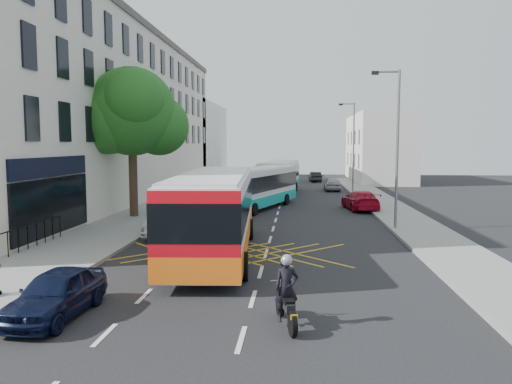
% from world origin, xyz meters
% --- Properties ---
extents(ground, '(120.00, 120.00, 0.00)m').
position_xyz_m(ground, '(0.00, 0.00, 0.00)').
color(ground, black).
rests_on(ground, ground).
extents(pavement_left, '(5.00, 70.00, 0.15)m').
position_xyz_m(pavement_left, '(-8.50, 15.00, 0.07)').
color(pavement_left, gray).
rests_on(pavement_left, ground).
extents(pavement_right, '(3.00, 70.00, 0.15)m').
position_xyz_m(pavement_right, '(7.50, 15.00, 0.07)').
color(pavement_right, gray).
rests_on(pavement_right, ground).
extents(terrace_main, '(8.30, 45.00, 13.50)m').
position_xyz_m(terrace_main, '(-14.00, 24.49, 6.76)').
color(terrace_main, beige).
rests_on(terrace_main, ground).
extents(terrace_far, '(8.00, 20.00, 10.00)m').
position_xyz_m(terrace_far, '(-14.00, 55.00, 5.00)').
color(terrace_far, silver).
rests_on(terrace_far, ground).
extents(building_right, '(6.00, 18.00, 8.00)m').
position_xyz_m(building_right, '(11.00, 48.00, 4.00)').
color(building_right, silver).
rests_on(building_right, ground).
extents(street_tree, '(6.30, 5.70, 8.80)m').
position_xyz_m(street_tree, '(-8.51, 14.97, 6.29)').
color(street_tree, '#382619').
rests_on(street_tree, pavement_left).
extents(lamp_near, '(1.45, 0.15, 8.00)m').
position_xyz_m(lamp_near, '(6.20, 12.00, 4.62)').
color(lamp_near, slate).
rests_on(lamp_near, pavement_right).
extents(lamp_far, '(1.45, 0.15, 8.00)m').
position_xyz_m(lamp_far, '(6.20, 32.00, 4.62)').
color(lamp_far, slate).
rests_on(lamp_far, pavement_right).
extents(railings, '(0.08, 5.60, 1.14)m').
position_xyz_m(railings, '(-9.70, 5.30, 0.72)').
color(railings, black).
rests_on(railings, pavement_left).
extents(bus_near, '(3.48, 11.83, 3.28)m').
position_xyz_m(bus_near, '(-2.05, 5.71, 1.73)').
color(bus_near, silver).
rests_on(bus_near, ground).
extents(bus_mid, '(5.27, 10.26, 2.82)m').
position_xyz_m(bus_mid, '(-1.49, 20.09, 1.48)').
color(bus_mid, silver).
rests_on(bus_mid, ground).
extents(bus_far, '(3.54, 10.54, 2.91)m').
position_xyz_m(bus_far, '(-0.36, 30.72, 1.53)').
color(bus_far, silver).
rests_on(bus_far, ground).
extents(motorbike, '(0.75, 1.98, 1.79)m').
position_xyz_m(motorbike, '(1.00, -2.07, 0.84)').
color(motorbike, black).
rests_on(motorbike, ground).
extents(parked_car_blue, '(1.61, 3.67, 1.23)m').
position_xyz_m(parked_car_blue, '(-4.90, -1.90, 0.62)').
color(parked_car_blue, black).
rests_on(parked_car_blue, ground).
extents(parked_car_silver, '(1.70, 4.45, 1.45)m').
position_xyz_m(parked_car_silver, '(-4.90, 9.80, 0.72)').
color(parked_car_silver, '#B4B8BC').
rests_on(parked_car_silver, ground).
extents(red_hatchback, '(2.38, 4.74, 1.32)m').
position_xyz_m(red_hatchback, '(5.50, 20.03, 0.66)').
color(red_hatchback, '#A6071F').
rests_on(red_hatchback, ground).
extents(distant_car_grey, '(2.05, 4.27, 1.17)m').
position_xyz_m(distant_car_grey, '(-1.22, 40.26, 0.59)').
color(distant_car_grey, '#3F4147').
rests_on(distant_car_grey, ground).
extents(distant_car_silver, '(1.55, 3.83, 1.30)m').
position_xyz_m(distant_car_silver, '(4.59, 34.09, 0.65)').
color(distant_car_silver, '#A6A7AD').
rests_on(distant_car_silver, ground).
extents(distant_car_dark, '(1.50, 3.62, 1.16)m').
position_xyz_m(distant_car_dark, '(3.34, 45.55, 0.58)').
color(distant_car_dark, black).
rests_on(distant_car_dark, ground).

